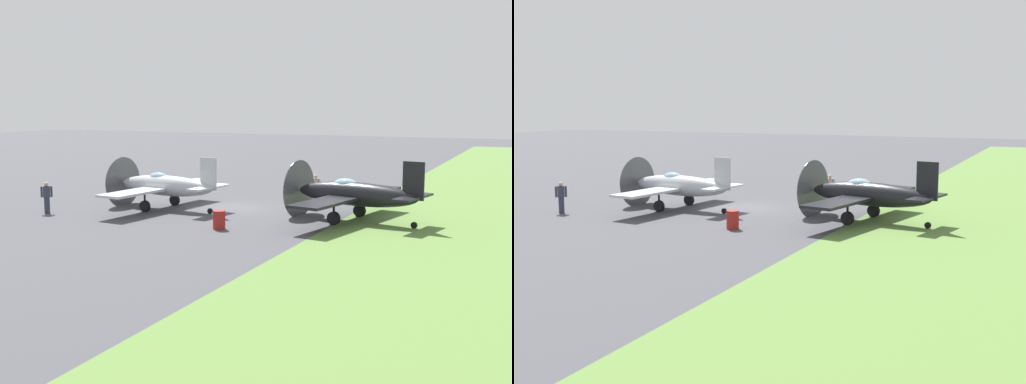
# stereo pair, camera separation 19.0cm
# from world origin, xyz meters

# --- Properties ---
(ground_plane) EXTENTS (160.00, 160.00, 0.00)m
(ground_plane) POSITION_xyz_m (0.00, 0.00, 0.00)
(ground_plane) COLOR #424247
(grass_verge) EXTENTS (120.00, 11.00, 0.01)m
(grass_verge) POSITION_xyz_m (0.00, -12.57, 0.00)
(grass_verge) COLOR #567A38
(grass_verge) RESTS_ON ground
(airplane_lead) EXTENTS (9.06, 7.19, 3.21)m
(airplane_lead) POSITION_xyz_m (-1.81, 3.18, 1.34)
(airplane_lead) COLOR #B2B7BC
(airplane_lead) RESTS_ON ground
(airplane_wingman) EXTENTS (9.55, 7.62, 3.38)m
(airplane_wingman) POSITION_xyz_m (-1.31, -7.71, 1.41)
(airplane_wingman) COLOR black
(airplane_wingman) RESTS_ON ground
(ground_crew_chief) EXTENTS (0.46, 0.50, 1.73)m
(ground_crew_chief) POSITION_xyz_m (-5.68, 8.28, 0.91)
(ground_crew_chief) COLOR #2D3342
(ground_crew_chief) RESTS_ON ground
(ground_crew_mechanic) EXTENTS (0.38, 0.63, 1.73)m
(ground_crew_mechanic) POSITION_xyz_m (3.79, -3.94, 0.91)
(ground_crew_mechanic) COLOR #9E998E
(ground_crew_mechanic) RESTS_ON ground
(fuel_drum) EXTENTS (0.60, 0.60, 0.90)m
(fuel_drum) POSITION_xyz_m (-5.93, -2.41, 0.45)
(fuel_drum) COLOR maroon
(fuel_drum) RESTS_ON ground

